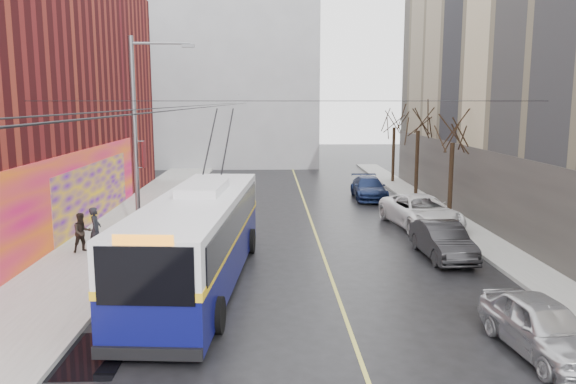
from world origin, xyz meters
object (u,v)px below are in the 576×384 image
at_px(tree_mid, 418,119).
at_px(pedestrian_c, 126,239).
at_px(pedestrian_b, 82,232).
at_px(parked_car_b, 443,241).
at_px(tree_far, 394,117).
at_px(parked_car_a, 542,326).
at_px(parked_car_d, 369,188).
at_px(tree_near, 453,128).
at_px(following_car, 229,207).
at_px(parked_car_c, 421,212).
at_px(pedestrian_a, 96,229).
at_px(trolleybus, 199,238).
at_px(streetlight_pole, 139,139).

xyz_separation_m(tree_mid, pedestrian_c, (-15.51, -14.36, -4.34)).
bearing_deg(pedestrian_b, parked_car_b, -40.57).
bearing_deg(tree_far, pedestrian_c, -125.99).
xyz_separation_m(tree_far, parked_car_a, (-2.82, -30.18, -4.41)).
height_order(parked_car_b, parked_car_d, parked_car_b).
height_order(tree_near, pedestrian_c, tree_near).
bearing_deg(tree_mid, parked_car_a, -96.93).
relative_size(tree_mid, following_car, 1.59).
bearing_deg(tree_near, pedestrian_b, -160.03).
bearing_deg(parked_car_c, pedestrian_a, -171.72).
distance_m(parked_car_b, parked_car_c, 5.70).
relative_size(tree_near, tree_far, 0.97).
bearing_deg(pedestrian_b, trolleybus, -73.51).
bearing_deg(parked_car_d, parked_car_c, -81.05).
bearing_deg(parked_car_a, trolleybus, 142.38).
relative_size(tree_near, pedestrian_a, 3.41).
bearing_deg(parked_car_d, pedestrian_c, -129.85).
bearing_deg(parked_car_b, pedestrian_c, 177.92).
distance_m(following_car, pedestrian_b, 8.82).
bearing_deg(streetlight_pole, parked_car_b, -5.96).
relative_size(tree_far, parked_car_d, 1.33).
xyz_separation_m(streetlight_pole, parked_car_a, (12.32, -10.18, -4.12)).
bearing_deg(streetlight_pole, tree_mid, 40.65).
bearing_deg(tree_near, pedestrian_a, -159.71).
bearing_deg(tree_far, parked_car_c, -97.28).
distance_m(parked_car_b, parked_car_d, 14.18).
xyz_separation_m(tree_far, pedestrian_c, (-15.51, -21.36, -4.23)).
bearing_deg(pedestrian_a, parked_car_d, -52.81).
bearing_deg(parked_car_b, pedestrian_b, 174.16).
bearing_deg(pedestrian_b, parked_car_d, 5.58).
relative_size(streetlight_pole, pedestrian_a, 4.80).
height_order(pedestrian_b, pedestrian_c, pedestrian_b).
xyz_separation_m(pedestrian_a, pedestrian_c, (1.52, -1.06, -0.18)).
distance_m(tree_mid, parked_car_b, 15.23).
distance_m(parked_car_c, pedestrian_a, 15.74).
bearing_deg(parked_car_c, trolleybus, -148.57).
bearing_deg(parked_car_d, following_car, -142.58).
bearing_deg(parked_car_a, pedestrian_c, 139.44).
distance_m(pedestrian_b, pedestrian_c, 2.27).
bearing_deg(tree_far, parked_car_b, -97.06).
relative_size(tree_mid, parked_car_d, 1.35).
height_order(parked_car_b, pedestrian_c, pedestrian_c).
relative_size(tree_near, tree_mid, 0.96).
bearing_deg(parked_car_d, pedestrian_a, -135.38).
relative_size(tree_mid, trolleybus, 0.52).
bearing_deg(tree_far, parked_car_a, -95.34).
relative_size(parked_car_c, following_car, 1.40).
relative_size(parked_car_a, parked_car_c, 0.73).
distance_m(streetlight_pole, parked_car_c, 14.42).
height_order(tree_near, parked_car_a, tree_near).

